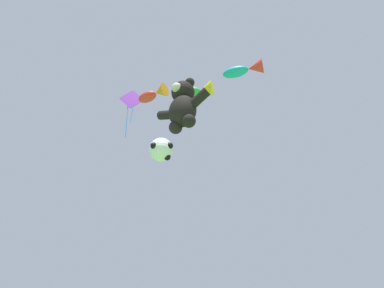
# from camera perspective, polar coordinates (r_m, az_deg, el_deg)

# --- Properties ---
(teddy_bear_kite) EXTENTS (2.36, 1.04, 2.39)m
(teddy_bear_kite) POSITION_cam_1_polar(r_m,az_deg,el_deg) (11.23, -1.82, 7.44)
(teddy_bear_kite) COLOR black
(soccer_ball_kite) EXTENTS (0.91, 0.91, 0.84)m
(soccer_ball_kite) POSITION_cam_1_polar(r_m,az_deg,el_deg) (10.34, -5.86, -1.06)
(soccer_ball_kite) COLOR white
(fish_kite_teal) EXTENTS (1.88, 1.14, 0.66)m
(fish_kite_teal) POSITION_cam_1_polar(r_m,az_deg,el_deg) (13.89, 10.12, 13.77)
(fish_kite_teal) COLOR #19ADB2
(fish_kite_emerald) EXTENTS (1.74, 1.13, 0.73)m
(fish_kite_emerald) POSITION_cam_1_polar(r_m,az_deg,el_deg) (14.08, 1.15, 10.03)
(fish_kite_emerald) COLOR green
(fish_kite_crimson) EXTENTS (1.53, 0.79, 0.68)m
(fish_kite_crimson) POSITION_cam_1_polar(r_m,az_deg,el_deg) (14.30, -7.30, 9.39)
(fish_kite_crimson) COLOR red
(diamond_kite) EXTENTS (0.91, 0.84, 2.86)m
(diamond_kite) POSITION_cam_1_polar(r_m,az_deg,el_deg) (15.09, -11.49, 7.86)
(diamond_kite) COLOR purple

